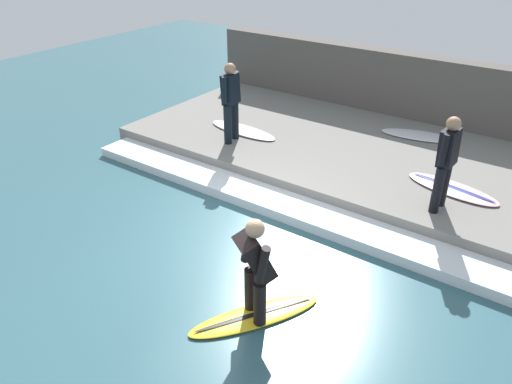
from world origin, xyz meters
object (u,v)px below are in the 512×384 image
(surfer_riding, at_px, (255,265))
(surfer_waiting_near, at_px, (231,98))
(surfer_waiting_far, at_px, (446,159))
(surfboard_waiting_near, at_px, (243,130))
(surfboard_riding, at_px, (255,316))
(surfboard_spare, at_px, (420,136))
(surfboard_waiting_far, at_px, (452,189))

(surfer_riding, xyz_separation_m, surfer_waiting_near, (3.85, 3.36, 0.43))
(surfer_riding, xyz_separation_m, surfer_waiting_far, (3.59, -1.20, 0.39))
(surfer_riding, bearing_deg, surfboard_waiting_near, 38.24)
(surfboard_riding, height_order, surfer_waiting_near, surfer_waiting_near)
(surfboard_riding, bearing_deg, surfer_waiting_far, -18.53)
(surfboard_riding, relative_size, surfer_waiting_far, 1.11)
(surfboard_waiting_near, bearing_deg, surfboard_riding, -141.76)
(surfboard_riding, distance_m, surfboard_waiting_near, 5.62)
(surfboard_spare, bearing_deg, surfer_waiting_far, -155.90)
(surfer_waiting_far, distance_m, surfboard_spare, 3.23)
(surfboard_riding, relative_size, surfboard_spare, 1.01)
(surfboard_waiting_far, bearing_deg, surfer_waiting_far, 177.70)
(surfer_waiting_near, xyz_separation_m, surfboard_waiting_near, (0.56, 0.12, -0.92))
(surfboard_waiting_far, bearing_deg, surfer_riding, 164.22)
(surfboard_spare, bearing_deg, surfer_waiting_near, 128.07)
(surfboard_riding, xyz_separation_m, surfboard_waiting_far, (4.37, -1.23, 0.36))
(surfer_waiting_near, height_order, surfboard_waiting_near, surfer_waiting_near)
(surfer_waiting_near, bearing_deg, surfboard_waiting_far, -83.51)
(surfer_waiting_far, bearing_deg, surfboard_spare, 24.10)
(surfer_waiting_near, relative_size, surfboard_waiting_far, 0.96)
(surfer_riding, distance_m, surfer_waiting_far, 3.81)
(surfboard_spare, bearing_deg, surfboard_riding, -179.42)
(surfer_riding, bearing_deg, surfboard_riding, 0.00)
(surfboard_riding, relative_size, surfboard_waiting_near, 0.98)
(surfboard_waiting_far, bearing_deg, surfboard_spare, 32.30)
(surfer_waiting_near, xyz_separation_m, surfboard_waiting_far, (0.52, -4.59, -0.92))
(surfer_waiting_near, bearing_deg, surfer_riding, -138.89)
(surfboard_riding, height_order, surfboard_spare, surfboard_spare)
(surfer_riding, relative_size, surfboard_waiting_near, 0.80)
(surfboard_waiting_near, relative_size, surfboard_spare, 1.03)
(surfboard_riding, xyz_separation_m, surfer_waiting_far, (3.59, -1.20, 1.24))
(surfboard_waiting_far, bearing_deg, surfboard_waiting_near, 89.54)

